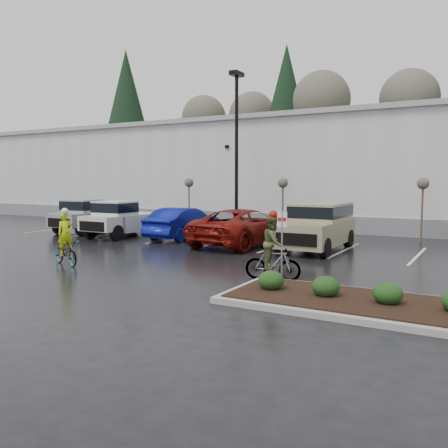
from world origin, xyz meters
The scene contains 20 objects.
ground centered at (0.00, 0.00, 0.00)m, with size 120.00×120.00×0.00m, color black.
warehouse centered at (0.00, 21.99, 3.65)m, with size 60.50×15.50×7.20m.
wooded_ridge centered at (0.00, 45.00, 3.00)m, with size 80.00×25.00×6.00m, color #213616.
lamppost centered at (-4.00, 12.00, 5.69)m, with size 0.50×1.00×9.22m.
sapling_west centered at (-8.00, 13.00, 2.73)m, with size 0.60×0.60×3.20m.
sapling_mid centered at (-1.50, 13.00, 2.73)m, with size 0.60×0.60×3.20m.
sapling_east centered at (6.00, 13.00, 2.73)m, with size 0.60×0.60×3.20m.
curb_island centered at (7.00, -1.00, 0.07)m, with size 8.00×3.00×0.15m, color gray.
mulch_bed centered at (7.00, -1.00, 0.17)m, with size 7.60×2.60×0.04m, color black.
shrub_a centered at (4.00, -1.00, 0.41)m, with size 0.70×0.70×0.52m, color black.
shrub_b centered at (5.50, -1.00, 0.41)m, with size 0.70×0.70×0.52m, color black.
shrub_c centered at (7.00, -1.00, 0.41)m, with size 0.70×0.70×0.52m, color black.
fire_lane_sign centered at (3.80, 0.20, 1.41)m, with size 0.30×0.05×2.20m.
pickup_silver centered at (-11.36, 7.93, 0.98)m, with size 2.10×5.20×1.96m, color #A3A4AA, non-canonical shape.
pickup_white centered at (-8.37, 7.39, 0.98)m, with size 2.10×5.20×1.96m, color silver, non-canonical shape.
car_blue centered at (-5.03, 8.02, 0.82)m, with size 1.73×4.96×1.63m, color navy.
car_red centered at (-1.12, 7.38, 0.86)m, with size 2.86×6.20×1.72m, color maroon.
suv_tan centered at (2.41, 7.46, 1.03)m, with size 2.20×5.10×2.06m, color #998C67, non-canonical shape.
cyclist_hivis centered at (-4.37, -0.47, 0.65)m, with size 1.81×1.09×2.07m.
cyclist_olive centered at (3.26, 0.78, 0.80)m, with size 1.73×0.87×2.16m.
Camera 1 is at (9.06, -12.45, 3.10)m, focal length 38.00 mm.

